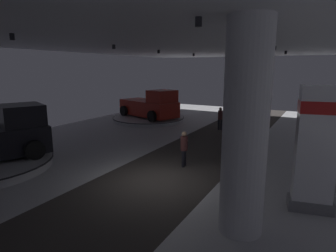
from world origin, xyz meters
TOP-DOWN VIEW (x-y plane):
  - ground at (0.00, 0.00)m, footprint 24.00×44.00m
  - ceiling_with_spotlights at (-0.00, 0.00)m, footprint 24.00×44.00m
  - column_right at (3.74, -1.80)m, footprint 1.14×1.14m
  - brand_sign_pylon at (5.33, 0.32)m, footprint 1.37×0.89m
  - display_platform_far_left at (-7.22, 10.67)m, footprint 5.89×5.89m
  - pickup_truck_far_left at (-6.91, 10.57)m, footprint 5.69×3.91m
  - visitor_walking_near at (0.25, 1.97)m, footprint 0.32×0.32m
  - visitor_walking_far at (-0.84, 10.07)m, footprint 0.32×0.32m

SIDE VIEW (x-z plane):
  - ground at x=0.00m, z-range -0.05..0.00m
  - display_platform_far_left at x=-7.22m, z-range 0.02..0.32m
  - visitor_walking_near at x=0.25m, z-range 0.11..1.70m
  - visitor_walking_far at x=-0.84m, z-range 0.11..1.70m
  - pickup_truck_far_left at x=-6.91m, z-range 0.09..2.39m
  - brand_sign_pylon at x=5.33m, z-range 0.07..3.88m
  - column_right at x=3.74m, z-range 0.00..5.50m
  - ceiling_with_spotlights at x=0.00m, z-range 5.35..5.74m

